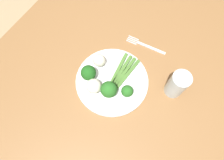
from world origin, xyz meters
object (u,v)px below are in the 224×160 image
(broccoli_outer_edge, at_px, (127,91))
(water_glass, at_px, (177,85))
(broccoli_back, at_px, (88,73))
(cauliflower_front, at_px, (99,60))
(dining_table, at_px, (126,87))
(plate, at_px, (112,81))
(broccoli_near_center, at_px, (109,90))
(cauliflower_right, at_px, (94,86))
(fork, at_px, (145,46))
(asparagus_bundle, at_px, (122,74))

(broccoli_outer_edge, relative_size, water_glass, 0.44)
(broccoli_back, distance_m, cauliflower_front, 0.07)
(dining_table, distance_m, plate, 0.11)
(dining_table, distance_m, broccoli_outer_edge, 0.15)
(broccoli_outer_edge, distance_m, cauliflower_front, 0.16)
(broccoli_back, relative_size, water_glass, 0.57)
(broccoli_near_center, distance_m, cauliflower_right, 0.06)
(plate, height_order, cauliflower_right, cauliflower_right)
(broccoli_back, xyz_separation_m, water_glass, (0.13, -0.28, 0.01))
(cauliflower_right, xyz_separation_m, fork, (0.27, -0.07, -0.04))
(plate, xyz_separation_m, fork, (0.20, -0.03, -0.01))
(broccoli_back, relative_size, fork, 0.41)
(plate, height_order, broccoli_outer_edge, broccoli_outer_edge)
(cauliflower_front, bearing_deg, asparagus_bundle, -86.54)
(broccoli_outer_edge, xyz_separation_m, fork, (0.22, 0.04, -0.04))
(dining_table, relative_size, cauliflower_front, 30.83)
(dining_table, relative_size, broccoli_back, 21.88)
(plate, distance_m, broccoli_outer_edge, 0.08)
(asparagus_bundle, relative_size, cauliflower_right, 2.97)
(asparagus_bundle, xyz_separation_m, fork, (0.16, -0.01, -0.02))
(dining_table, xyz_separation_m, asparagus_bundle, (-0.00, 0.02, 0.11))
(asparagus_bundle, distance_m, cauliflower_front, 0.10)
(plate, bearing_deg, fork, -8.16)
(cauliflower_front, height_order, cauliflower_right, cauliflower_right)
(asparagus_bundle, xyz_separation_m, cauliflower_right, (-0.10, 0.05, 0.02))
(asparagus_bundle, relative_size, broccoli_near_center, 2.28)
(plate, height_order, broccoli_near_center, broccoli_near_center)
(plate, bearing_deg, broccoli_back, 113.12)
(dining_table, height_order, cauliflower_front, cauliflower_front)
(plate, xyz_separation_m, cauliflower_front, (0.03, 0.08, 0.03))
(broccoli_near_center, xyz_separation_m, fork, (0.25, -0.01, -0.05))
(plate, relative_size, broccoli_near_center, 3.77)
(cauliflower_right, bearing_deg, water_glass, -57.50)
(dining_table, distance_m, cauliflower_front, 0.18)
(plate, distance_m, fork, 0.21)
(broccoli_near_center, height_order, fork, broccoli_near_center)
(fork, bearing_deg, broccoli_back, 59.53)
(cauliflower_right, bearing_deg, plate, -30.76)
(cauliflower_front, distance_m, fork, 0.20)
(broccoli_near_center, bearing_deg, water_glass, -53.29)
(dining_table, distance_m, broccoli_near_center, 0.17)
(broccoli_near_center, bearing_deg, cauliflower_right, 104.42)
(broccoli_back, xyz_separation_m, cauliflower_right, (-0.03, -0.04, -0.01))
(broccoli_outer_edge, bearing_deg, broccoli_back, 96.82)
(broccoli_outer_edge, distance_m, broccoli_back, 0.15)
(broccoli_near_center, distance_m, fork, 0.26)
(cauliflower_front, bearing_deg, broccoli_near_center, -130.90)
(broccoli_back, bearing_deg, cauliflower_right, -124.48)
(water_glass, bearing_deg, plate, 114.31)
(cauliflower_front, bearing_deg, fork, -32.10)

